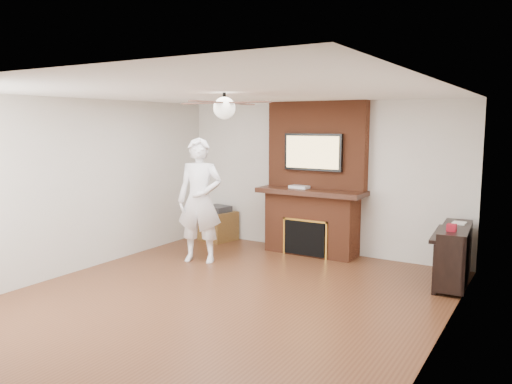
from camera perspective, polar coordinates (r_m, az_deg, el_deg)
The scene contains 11 objects.
room_shell at distance 6.02m, azimuth -3.55°, elevation -0.68°, with size 5.36×5.86×2.86m.
fireplace at distance 8.26m, azimuth 6.58°, elevation -0.19°, with size 1.78×0.64×2.50m.
tv at distance 8.15m, azimuth 6.52°, elevation 4.55°, with size 1.00×0.08×0.60m.
ceiling_fan at distance 5.96m, azimuth -3.64°, elevation 9.66°, with size 1.21×1.21×0.31m.
person at distance 7.74m, azimuth -6.44°, elevation -0.96°, with size 0.71×0.47×1.92m, color white.
side_table at distance 9.25m, azimuth -4.37°, elevation -3.70°, with size 0.65×0.65×0.64m.
piano at distance 7.18m, azimuth 21.68°, elevation -6.55°, with size 0.54×1.23×0.88m.
cable_box at distance 8.24m, azimuth 4.97°, elevation 0.58°, with size 0.32×0.18×0.05m, color silver.
candle_orange at distance 8.30m, azimuth 4.98°, elevation -6.65°, with size 0.08×0.08×0.14m, color orange.
candle_cream at distance 8.22m, azimuth 6.76°, elevation -6.87°, with size 0.08×0.08×0.12m, color beige.
candle_blue at distance 8.24m, azimuth 6.96°, elevation -6.95°, with size 0.06×0.06×0.09m, color #2C5E85.
Camera 1 is at (3.39, -4.89, 2.14)m, focal length 35.00 mm.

